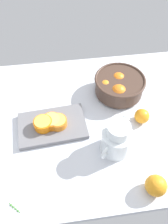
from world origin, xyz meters
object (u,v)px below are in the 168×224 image
object	(u,v)px
fruit_bowl	(119,85)
juice_pitcher	(116,141)
cutting_board	(52,126)
loose_orange_0	(142,116)
orange_half_1	(52,121)
orange_half_0	(58,122)
orange_half_2	(43,124)
loose_orange_1	(156,186)

from	to	relation	value
fruit_bowl	juice_pitcher	bearing A→B (deg)	-105.39
cutting_board	loose_orange_0	xyz separation A→B (cm)	(40.12, -1.84, 2.21)
fruit_bowl	orange_half_1	xyz separation A→B (cm)	(-33.68, -16.32, -1.25)
orange_half_0	loose_orange_0	world-z (taller)	loose_orange_0
orange_half_1	orange_half_2	xyz separation A→B (cm)	(-3.79, -0.94, 0.17)
orange_half_0	loose_orange_0	xyz separation A→B (cm)	(37.42, -1.29, -0.76)
juice_pitcher	fruit_bowl	bearing A→B (deg)	74.61
cutting_board	orange_half_2	bearing A→B (deg)	-169.28
orange_half_2	loose_orange_0	xyz separation A→B (cm)	(43.85, -1.13, -0.95)
orange_half_1	loose_orange_1	world-z (taller)	loose_orange_1
juice_pitcher	orange_half_0	xyz separation A→B (cm)	(-22.55, 13.72, -1.86)
loose_orange_0	loose_orange_1	bearing A→B (deg)	-98.22
cutting_board	orange_half_1	world-z (taller)	orange_half_1
loose_orange_1	orange_half_1	bearing A→B (deg)	136.66
cutting_board	loose_orange_0	size ratio (longest dim) A/B	4.45
orange_half_2	loose_orange_0	world-z (taller)	loose_orange_0
fruit_bowl	juice_pitcher	size ratio (longest dim) A/B	1.49
juice_pitcher	orange_half_0	distance (cm)	26.46
orange_half_1	orange_half_2	bearing A→B (deg)	-166.09
cutting_board	orange_half_0	bearing A→B (deg)	-11.45
orange_half_1	loose_orange_1	distance (cm)	48.84
fruit_bowl	loose_orange_1	distance (cm)	49.90
juice_pitcher	orange_half_1	world-z (taller)	juice_pitcher
orange_half_1	orange_half_0	bearing A→B (deg)	-16.38
loose_orange_0	loose_orange_1	distance (cm)	31.78
fruit_bowl	orange_half_2	world-z (taller)	fruit_bowl
orange_half_0	orange_half_2	world-z (taller)	orange_half_2
juice_pitcher	orange_half_2	world-z (taller)	juice_pitcher
orange_half_2	loose_orange_1	size ratio (longest dim) A/B	1.02
orange_half_2	loose_orange_0	bearing A→B (deg)	-1.48
juice_pitcher	orange_half_0	bearing A→B (deg)	148.68
juice_pitcher	cutting_board	size ratio (longest dim) A/B	0.56
juice_pitcher	orange_half_1	distance (cm)	29.13
fruit_bowl	juice_pitcher	xyz separation A→B (cm)	(-8.49, -30.82, 0.59)
orange_half_1	orange_half_2	size ratio (longest dim) A/B	1.03
cutting_board	orange_half_2	xyz separation A→B (cm)	(-3.74, -0.71, 3.17)
loose_orange_1	orange_half_0	bearing A→B (deg)	135.11
orange_half_2	orange_half_1	bearing A→B (deg)	13.91
fruit_bowl	loose_orange_0	size ratio (longest dim) A/B	3.69
fruit_bowl	cutting_board	bearing A→B (deg)	-153.86
cutting_board	loose_orange_1	world-z (taller)	loose_orange_1
orange_half_2	loose_orange_0	distance (cm)	43.88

